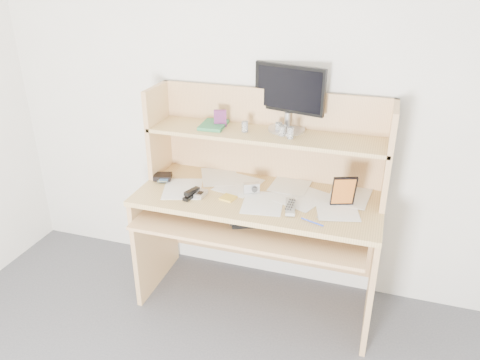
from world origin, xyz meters
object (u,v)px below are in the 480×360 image
(keyboard, at_px, (268,219))
(game_case, at_px, (344,191))
(monitor, at_px, (289,96))
(tv_remote, at_px, (290,207))
(desk, at_px, (262,198))

(keyboard, height_order, game_case, game_case)
(game_case, bearing_deg, keyboard, 174.49)
(monitor, bearing_deg, game_case, -18.56)
(keyboard, relative_size, tv_remote, 2.43)
(tv_remote, bearing_deg, monitor, 95.14)
(desk, relative_size, game_case, 7.67)
(keyboard, bearing_deg, game_case, -8.80)
(desk, xyz_separation_m, monitor, (0.10, 0.17, 0.58))
(keyboard, height_order, tv_remote, tv_remote)
(keyboard, relative_size, monitor, 1.04)
(desk, bearing_deg, tv_remote, -40.81)
(keyboard, xyz_separation_m, game_case, (0.39, 0.10, 0.18))
(tv_remote, distance_m, monitor, 0.63)
(keyboard, xyz_separation_m, tv_remote, (0.12, -0.01, 0.10))
(game_case, relative_size, monitor, 0.43)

